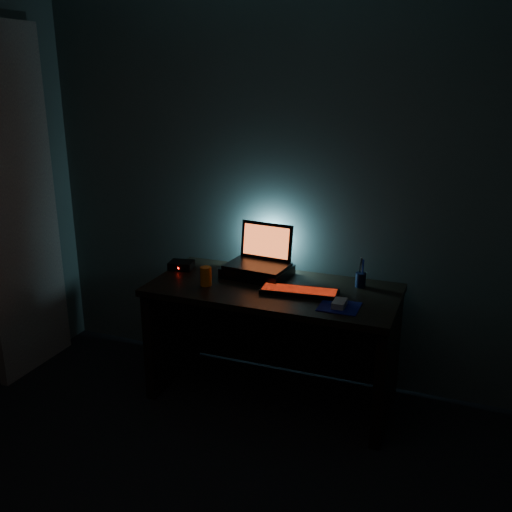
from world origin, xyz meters
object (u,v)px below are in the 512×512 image
Objects in this scene: pen_cup at (361,280)px; router at (181,265)px; juice_glass at (206,276)px; laptop at (261,256)px; mouse at (340,303)px; keyboard at (299,291)px.

router is (-1.17, -0.09, -0.02)m from pen_cup.
laptop is at bearing 54.14° from juice_glass.
juice_glass is (-0.23, -0.32, -0.06)m from laptop.
pen_cup reaches higher than mouse.
laptop is at bearing 1.35° from router.
pen_cup is (0.31, 0.24, 0.03)m from keyboard.
pen_cup is 0.94m from juice_glass.
juice_glass is (-0.84, 0.04, 0.04)m from mouse.
mouse reaches higher than keyboard.
laptop is 0.87× the size of keyboard.
juice_glass is at bearing -160.34° from pen_cup.
juice_glass reaches higher than mouse.
mouse is (0.60, -0.36, -0.10)m from laptop.
mouse is 1.15m from router.
pen_cup is 1.17m from router.
laptop is 0.43m from keyboard.
juice_glass is (-0.88, -0.31, 0.01)m from pen_cup.
laptop is 3.44× the size of juice_glass.
laptop is at bearing 148.50° from mouse.
mouse is at bearing -22.96° from router.
mouse is 0.67× the size of router.
juice_glass reaches higher than keyboard.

